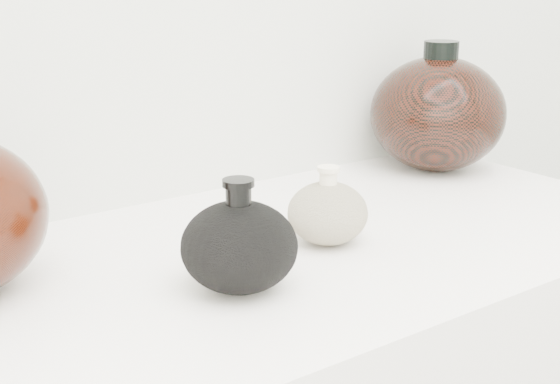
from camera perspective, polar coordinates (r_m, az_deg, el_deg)
black_gourd_vase at (r=0.79m, az=-3.00°, el=-3.94°), size 0.15×0.15×0.12m
cream_gourd_vase at (r=0.93m, az=3.50°, el=-1.50°), size 0.12×0.12×0.09m
right_round_pot at (r=1.26m, az=11.45°, el=5.67°), size 0.22×0.22×0.20m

